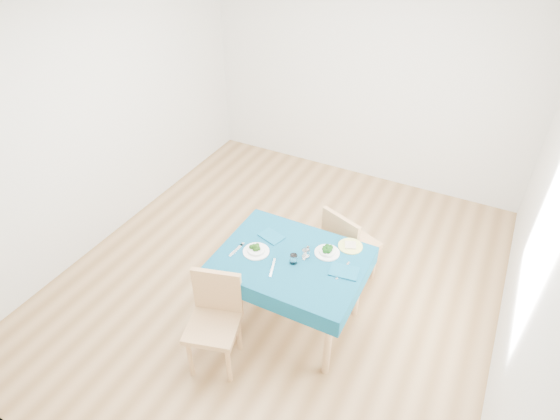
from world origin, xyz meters
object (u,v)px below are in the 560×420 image
at_px(bowl_near, 256,249).
at_px(chair_far, 352,237).
at_px(side_plate, 350,246).
at_px(chair_near, 212,321).
at_px(bowl_far, 327,250).
at_px(table, 291,291).

bearing_deg(bowl_near, chair_far, 56.06).
height_order(bowl_near, side_plate, bowl_near).
distance_m(chair_near, bowl_far, 1.07).
xyz_separation_m(table, chair_near, (-0.35, -0.66, 0.11)).
bearing_deg(table, chair_near, -118.11).
height_order(bowl_near, bowl_far, bowl_near).
height_order(table, chair_near, chair_near).
distance_m(bowl_far, side_plate, 0.22).
bearing_deg(chair_far, chair_near, 87.62).
height_order(bowl_far, side_plate, bowl_far).
bearing_deg(bowl_near, table, 13.09).
distance_m(chair_far, bowl_far, 0.64).
xyz_separation_m(chair_near, bowl_far, (0.59, 0.85, 0.30)).
bearing_deg(chair_far, bowl_near, 77.20).
bearing_deg(bowl_near, bowl_far, 25.70).
height_order(chair_near, chair_far, chair_far).
relative_size(chair_far, bowl_far, 5.04).
height_order(chair_near, side_plate, chair_near).
relative_size(table, chair_far, 1.12).
bearing_deg(chair_far, bowl_far, 107.88).
bearing_deg(bowl_far, table, -141.56).
bearing_deg(bowl_far, chair_far, 86.75).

